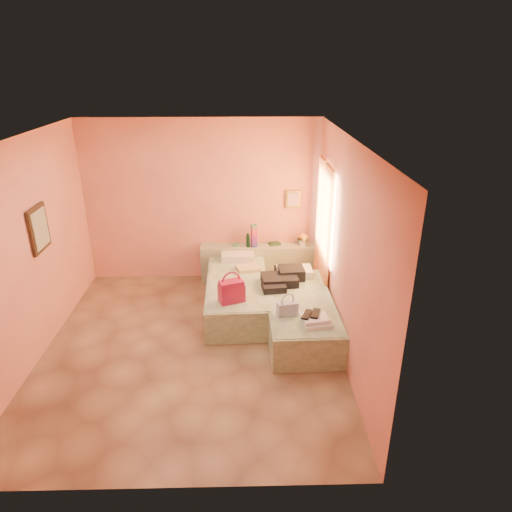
# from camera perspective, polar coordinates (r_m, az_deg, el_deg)

# --- Properties ---
(ground) EXTENTS (4.50, 4.50, 0.00)m
(ground) POSITION_cam_1_polar(r_m,az_deg,el_deg) (6.45, -7.87, -11.19)
(ground) COLOR tan
(ground) RESTS_ON ground
(room_walls) EXTENTS (4.02, 4.51, 2.81)m
(room_walls) POSITION_cam_1_polar(r_m,az_deg,el_deg) (6.16, -6.33, 5.73)
(room_walls) COLOR #F59F82
(room_walls) RESTS_ON ground
(headboard_ledge) EXTENTS (2.05, 0.30, 0.65)m
(headboard_ledge) POSITION_cam_1_polar(r_m,az_deg,el_deg) (8.09, 0.41, -0.81)
(headboard_ledge) COLOR #A4AE8E
(headboard_ledge) RESTS_ON ground
(bed_left) EXTENTS (0.96, 2.03, 0.50)m
(bed_left) POSITION_cam_1_polar(r_m,az_deg,el_deg) (7.18, -2.34, -4.81)
(bed_left) COLOR beige
(bed_left) RESTS_ON ground
(bed_right) EXTENTS (0.96, 2.03, 0.50)m
(bed_right) POSITION_cam_1_polar(r_m,az_deg,el_deg) (6.66, 5.42, -7.34)
(bed_right) COLOR beige
(bed_right) RESTS_ON ground
(water_bottle) EXTENTS (0.07, 0.07, 0.23)m
(water_bottle) POSITION_cam_1_polar(r_m,az_deg,el_deg) (7.87, -1.02, 1.95)
(water_bottle) COLOR #163C25
(water_bottle) RESTS_ON headboard_ledge
(rainbow_box) EXTENTS (0.11, 0.11, 0.40)m
(rainbow_box) POSITION_cam_1_polar(r_m,az_deg,el_deg) (7.85, -0.26, 2.55)
(rainbow_box) COLOR #B71643
(rainbow_box) RESTS_ON headboard_ledge
(small_dish) EXTENTS (0.16, 0.16, 0.03)m
(small_dish) POSITION_cam_1_polar(r_m,az_deg,el_deg) (7.95, -2.48, 1.38)
(small_dish) COLOR #529768
(small_dish) RESTS_ON headboard_ledge
(green_book) EXTENTS (0.23, 0.20, 0.03)m
(green_book) POSITION_cam_1_polar(r_m,az_deg,el_deg) (8.01, 2.34, 1.55)
(green_book) COLOR #264629
(green_book) RESTS_ON headboard_ledge
(flower_vase) EXTENTS (0.28, 0.28, 0.28)m
(flower_vase) POSITION_cam_1_polar(r_m,az_deg,el_deg) (7.93, 5.82, 2.16)
(flower_vase) COLOR white
(flower_vase) RESTS_ON headboard_ledge
(magenta_handbag) EXTENTS (0.40, 0.31, 0.33)m
(magenta_handbag) POSITION_cam_1_polar(r_m,az_deg,el_deg) (6.40, -3.08, -4.38)
(magenta_handbag) COLOR #B71643
(magenta_handbag) RESTS_ON bed_left
(khaki_garment) EXTENTS (0.42, 0.37, 0.06)m
(khaki_garment) POSITION_cam_1_polar(r_m,az_deg,el_deg) (7.38, -0.99, -1.54)
(khaki_garment) COLOR tan
(khaki_garment) RESTS_ON bed_left
(clothes_pile) EXTENTS (0.63, 0.63, 0.17)m
(clothes_pile) POSITION_cam_1_polar(r_m,az_deg,el_deg) (6.92, 3.36, -2.83)
(clothes_pile) COLOR black
(clothes_pile) RESTS_ON bed_right
(blue_handbag) EXTENTS (0.30, 0.18, 0.18)m
(blue_handbag) POSITION_cam_1_polar(r_m,az_deg,el_deg) (6.12, 3.95, -6.58)
(blue_handbag) COLOR #3F5998
(blue_handbag) RESTS_ON bed_right
(towel_stack) EXTENTS (0.39, 0.35, 0.10)m
(towel_stack) POSITION_cam_1_polar(r_m,az_deg,el_deg) (5.97, 7.55, -8.00)
(towel_stack) COLOR white
(towel_stack) RESTS_ON bed_right
(sandal_pair) EXTENTS (0.27, 0.30, 0.03)m
(sandal_pair) POSITION_cam_1_polar(r_m,az_deg,el_deg) (5.97, 6.94, -7.26)
(sandal_pair) COLOR black
(sandal_pair) RESTS_ON towel_stack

